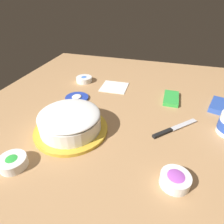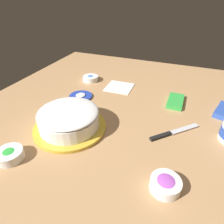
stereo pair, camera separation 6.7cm
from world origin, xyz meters
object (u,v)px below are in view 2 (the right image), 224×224
spreading_knife (171,133)px  paper_napkin (119,87)px  frosted_cake (69,120)px  sprinkle_bowl_rainbow (165,184)px  candy_box_upper (224,111)px  sprinkle_bowl_blue (91,78)px  sprinkle_bowl_green (10,155)px  candy_box_lower (175,101)px  frosting_tub_lid (81,96)px

spreading_knife → paper_napkin: bearing=-133.8°
spreading_knife → frosted_cake: bearing=-73.8°
sprinkle_bowl_rainbow → candy_box_upper: (-0.51, 0.20, -0.01)m
sprinkle_bowl_blue → sprinkle_bowl_green: sprinkle_bowl_green is taller
spreading_knife → candy_box_lower: size_ratio=1.23×
frosting_tub_lid → candy_box_lower: bearing=104.7°
sprinkle_bowl_rainbow → sprinkle_bowl_blue: 0.83m
frosted_cake → candy_box_lower: 0.55m
spreading_knife → sprinkle_bowl_rainbow: bearing=3.5°
candy_box_upper → sprinkle_bowl_blue: bearing=-80.0°
sprinkle_bowl_rainbow → spreading_knife: bearing=-176.5°
frosted_cake → sprinkle_bowl_rainbow: bearing=70.9°
frosted_cake → candy_box_lower: bearing=134.3°
sprinkle_bowl_green → paper_napkin: sprinkle_bowl_green is taller
frosted_cake → frosting_tub_lid: bearing=-159.9°
spreading_knife → paper_napkin: spreading_knife is taller
sprinkle_bowl_blue → candy_box_lower: sprinkle_bowl_blue is taller
frosting_tub_lid → sprinkle_bowl_blue: size_ratio=1.27×
frosted_cake → paper_napkin: frosted_cake is taller
sprinkle_bowl_blue → sprinkle_bowl_green: bearing=3.3°
frosted_cake → spreading_knife: 0.42m
sprinkle_bowl_green → candy_box_lower: (-0.60, 0.49, -0.01)m
frosting_tub_lid → paper_napkin: (-0.19, 0.15, -0.00)m
frosting_tub_lid → sprinkle_bowl_rainbow: sprinkle_bowl_rainbow is taller
sprinkle_bowl_green → candy_box_lower: sprinkle_bowl_green is taller
frosted_cake → sprinkle_bowl_blue: bearing=-163.2°
spreading_knife → candy_box_upper: candy_box_upper is taller
frosted_cake → frosting_tub_lid: (-0.25, -0.09, -0.04)m
candy_box_lower → candy_box_upper: candy_box_upper is taller
spreading_knife → candy_box_upper: bearing=139.8°
candy_box_lower → sprinkle_bowl_blue: bearing=-98.6°
sprinkle_bowl_blue → candy_box_lower: bearing=80.8°
frosting_tub_lid → sprinkle_bowl_rainbow: bearing=52.0°
sprinkle_bowl_rainbow → paper_napkin: sprinkle_bowl_rainbow is taller
spreading_knife → candy_box_upper: (-0.25, 0.21, 0.01)m
frosted_cake → sprinkle_bowl_blue: size_ratio=3.12×
frosting_tub_lid → candy_box_lower: (-0.13, 0.48, 0.00)m
frosted_cake → sprinkle_bowl_rainbow: 0.44m
sprinkle_bowl_blue → candy_box_lower: (0.09, 0.53, -0.01)m
frosting_tub_lid → candy_box_upper: (-0.12, 0.71, 0.01)m
candy_box_upper → spreading_knife: bearing=-22.9°
frosting_tub_lid → candy_box_lower: size_ratio=0.83×
spreading_knife → sprinkle_bowl_rainbow: (0.26, 0.02, 0.01)m
paper_napkin → sprinkle_bowl_blue: bearing=-97.0°
sprinkle_bowl_rainbow → candy_box_lower: (-0.52, -0.03, -0.01)m
candy_box_upper → sprinkle_bowl_rainbow: bearing=-3.7°
sprinkle_bowl_green → candy_box_lower: 0.78m
sprinkle_bowl_green → sprinkle_bowl_blue: bearing=-176.7°
sprinkle_bowl_blue → sprinkle_bowl_rainbow: bearing=42.4°
spreading_knife → sprinkle_bowl_rainbow: size_ratio=1.97×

